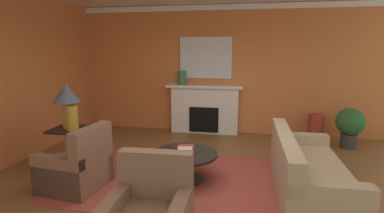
{
  "coord_description": "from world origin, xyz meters",
  "views": [
    {
      "loc": [
        0.59,
        -4.04,
        2.01
      ],
      "look_at": [
        -0.39,
        1.07,
        1.0
      ],
      "focal_mm": 27.8,
      "sensor_mm": 36.0,
      "label": 1
    }
  ],
  "objects_px": {
    "fireplace": "(205,110)",
    "sofa": "(306,175)",
    "vase_mantel_left": "(182,78)",
    "armchair_near_window": "(77,168)",
    "coffee_table": "(185,160)",
    "vase_tall_corner": "(316,128)",
    "vase_on_side_table": "(72,118)",
    "potted_plant": "(350,125)",
    "side_table": "(71,145)",
    "table_lamp": "(67,97)",
    "mantel_mirror": "(206,58)"
  },
  "relations": [
    {
      "from": "fireplace",
      "to": "potted_plant",
      "type": "height_order",
      "value": "fireplace"
    },
    {
      "from": "mantel_mirror",
      "to": "coffee_table",
      "type": "height_order",
      "value": "mantel_mirror"
    },
    {
      "from": "fireplace",
      "to": "vase_tall_corner",
      "type": "height_order",
      "value": "fireplace"
    },
    {
      "from": "fireplace",
      "to": "side_table",
      "type": "relative_size",
      "value": 2.57
    },
    {
      "from": "potted_plant",
      "to": "armchair_near_window",
      "type": "bearing_deg",
      "value": -148.81
    },
    {
      "from": "potted_plant",
      "to": "vase_tall_corner",
      "type": "bearing_deg",
      "value": 156.37
    },
    {
      "from": "sofa",
      "to": "armchair_near_window",
      "type": "height_order",
      "value": "armchair_near_window"
    },
    {
      "from": "side_table",
      "to": "vase_mantel_left",
      "type": "bearing_deg",
      "value": 61.52
    },
    {
      "from": "armchair_near_window",
      "to": "coffee_table",
      "type": "distance_m",
      "value": 1.59
    },
    {
      "from": "fireplace",
      "to": "sofa",
      "type": "bearing_deg",
      "value": -57.09
    },
    {
      "from": "mantel_mirror",
      "to": "vase_tall_corner",
      "type": "relative_size",
      "value": 1.98
    },
    {
      "from": "armchair_near_window",
      "to": "vase_mantel_left",
      "type": "height_order",
      "value": "vase_mantel_left"
    },
    {
      "from": "side_table",
      "to": "vase_mantel_left",
      "type": "height_order",
      "value": "vase_mantel_left"
    },
    {
      "from": "fireplace",
      "to": "potted_plant",
      "type": "bearing_deg",
      "value": -10.31
    },
    {
      "from": "coffee_table",
      "to": "vase_mantel_left",
      "type": "height_order",
      "value": "vase_mantel_left"
    },
    {
      "from": "vase_mantel_left",
      "to": "vase_tall_corner",
      "type": "relative_size",
      "value": 0.52
    },
    {
      "from": "fireplace",
      "to": "coffee_table",
      "type": "height_order",
      "value": "fireplace"
    },
    {
      "from": "side_table",
      "to": "table_lamp",
      "type": "xyz_separation_m",
      "value": [
        -0.0,
        0.0,
        0.82
      ]
    },
    {
      "from": "vase_on_side_table",
      "to": "vase_tall_corner",
      "type": "bearing_deg",
      "value": 29.41
    },
    {
      "from": "side_table",
      "to": "vase_tall_corner",
      "type": "relative_size",
      "value": 1.13
    },
    {
      "from": "coffee_table",
      "to": "vase_mantel_left",
      "type": "distance_m",
      "value": 2.92
    },
    {
      "from": "armchair_near_window",
      "to": "side_table",
      "type": "bearing_deg",
      "value": 127.95
    },
    {
      "from": "sofa",
      "to": "vase_tall_corner",
      "type": "distance_m",
      "value": 2.64
    },
    {
      "from": "side_table",
      "to": "vase_tall_corner",
      "type": "bearing_deg",
      "value": 27.35
    },
    {
      "from": "side_table",
      "to": "potted_plant",
      "type": "xyz_separation_m",
      "value": [
        5.01,
        2.02,
        0.09
      ]
    },
    {
      "from": "sofa",
      "to": "vase_on_side_table",
      "type": "relative_size",
      "value": 5.12
    },
    {
      "from": "fireplace",
      "to": "armchair_near_window",
      "type": "distance_m",
      "value": 3.56
    },
    {
      "from": "sofa",
      "to": "vase_mantel_left",
      "type": "height_order",
      "value": "vase_mantel_left"
    },
    {
      "from": "mantel_mirror",
      "to": "vase_mantel_left",
      "type": "distance_m",
      "value": 0.75
    },
    {
      "from": "mantel_mirror",
      "to": "potted_plant",
      "type": "xyz_separation_m",
      "value": [
        3.09,
        -0.68,
        -1.31
      ]
    },
    {
      "from": "fireplace",
      "to": "coffee_table",
      "type": "relative_size",
      "value": 1.8
    },
    {
      "from": "mantel_mirror",
      "to": "potted_plant",
      "type": "bearing_deg",
      "value": -12.46
    },
    {
      "from": "coffee_table",
      "to": "vase_on_side_table",
      "type": "height_order",
      "value": "vase_on_side_table"
    },
    {
      "from": "sofa",
      "to": "vase_tall_corner",
      "type": "xyz_separation_m",
      "value": [
        0.64,
        2.56,
        0.01
      ]
    },
    {
      "from": "armchair_near_window",
      "to": "table_lamp",
      "type": "relative_size",
      "value": 1.27
    },
    {
      "from": "sofa",
      "to": "vase_mantel_left",
      "type": "bearing_deg",
      "value": 130.5
    },
    {
      "from": "fireplace",
      "to": "vase_on_side_table",
      "type": "relative_size",
      "value": 4.38
    },
    {
      "from": "mantel_mirror",
      "to": "armchair_near_window",
      "type": "bearing_deg",
      "value": -112.25
    },
    {
      "from": "sofa",
      "to": "fireplace",
      "type": "bearing_deg",
      "value": 122.91
    },
    {
      "from": "sofa",
      "to": "potted_plant",
      "type": "height_order",
      "value": "sofa"
    },
    {
      "from": "vase_tall_corner",
      "to": "potted_plant",
      "type": "distance_m",
      "value": 0.68
    },
    {
      "from": "vase_mantel_left",
      "to": "potted_plant",
      "type": "bearing_deg",
      "value": -8.02
    },
    {
      "from": "vase_mantel_left",
      "to": "table_lamp",
      "type": "bearing_deg",
      "value": -118.48
    },
    {
      "from": "sofa",
      "to": "coffee_table",
      "type": "height_order",
      "value": "sofa"
    },
    {
      "from": "fireplace",
      "to": "potted_plant",
      "type": "xyz_separation_m",
      "value": [
        3.09,
        -0.56,
        -0.06
      ]
    },
    {
      "from": "fireplace",
      "to": "mantel_mirror",
      "type": "relative_size",
      "value": 1.46
    },
    {
      "from": "table_lamp",
      "to": "vase_tall_corner",
      "type": "bearing_deg",
      "value": 27.35
    },
    {
      "from": "side_table",
      "to": "vase_on_side_table",
      "type": "height_order",
      "value": "vase_on_side_table"
    },
    {
      "from": "mantel_mirror",
      "to": "armchair_near_window",
      "type": "relative_size",
      "value": 1.3
    },
    {
      "from": "armchair_near_window",
      "to": "vase_tall_corner",
      "type": "xyz_separation_m",
      "value": [
        3.88,
        2.97,
        0.0
      ]
    }
  ]
}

